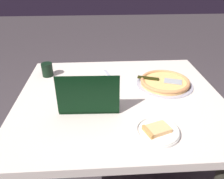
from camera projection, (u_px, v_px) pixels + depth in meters
ground_plane at (118, 176)px, 1.70m from camera, size 12.00×12.00×0.00m
dining_table at (120, 106)px, 1.39m from camera, size 1.22×1.08×0.71m
laptop at (90, 99)px, 1.24m from camera, size 0.33×0.26×0.23m
pizza_plate at (157, 131)px, 1.05m from camera, size 0.21×0.21×0.04m
pizza_tray at (165, 82)px, 1.47m from camera, size 0.36×0.36×0.04m
table_knife at (111, 77)px, 1.57m from camera, size 0.08×0.20×0.01m
drink_cup at (47, 69)px, 1.57m from camera, size 0.08×0.08×0.09m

